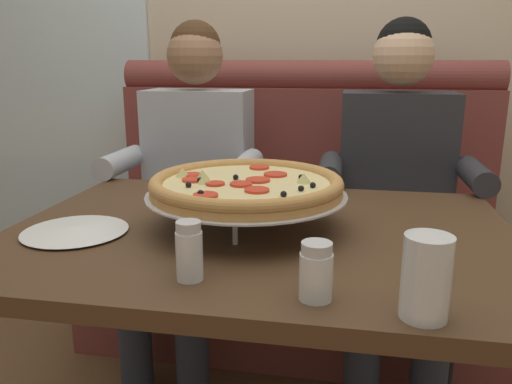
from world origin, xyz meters
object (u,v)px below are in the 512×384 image
shaker_parmesan (316,275)px  drinking_glass (426,282)px  diner_left (192,175)px  shaker_pepper_flakes (189,255)px  plate_near_left (75,229)px  dining_table (260,263)px  patio_chair (111,148)px  diner_right (397,184)px  pizza (246,186)px  booth_bench (296,236)px

shaker_parmesan → drinking_glass: 0.18m
diner_left → shaker_pepper_flakes: 1.00m
shaker_pepper_flakes → drinking_glass: (0.41, -0.07, 0.01)m
plate_near_left → drinking_glass: bearing=-19.8°
dining_table → patio_chair: size_ratio=1.41×
diner_right → patio_chair: size_ratio=1.48×
dining_table → diner_left: (-0.37, 0.64, 0.07)m
diner_left → drinking_glass: (0.70, -1.02, 0.08)m
diner_left → pizza: bearing=-61.6°
shaker_parmesan → drinking_glass: bearing=-11.0°
drinking_glass → diner_left: bearing=124.6°
diner_left → drinking_glass: diner_left is taller
pizza → shaker_pepper_flakes: bearing=-97.2°
drinking_glass → patio_chair: bearing=125.1°
pizza → diner_left: bearing=118.4°
shaker_pepper_flakes → dining_table: bearing=76.0°
diner_left → shaker_pepper_flakes: size_ratio=11.28×
diner_right → dining_table: bearing=-120.4°
diner_right → drinking_glass: bearing=-92.5°
diner_left → plate_near_left: bearing=-93.7°
pizza → shaker_pepper_flakes: (-0.04, -0.32, -0.05)m
booth_bench → shaker_parmesan: booth_bench is taller
pizza → patio_chair: pizza is taller
drinking_glass → plate_near_left: bearing=160.2°
diner_right → patio_chair: diner_right is taller
shaker_parmesan → plate_near_left: bearing=157.8°
diner_left → plate_near_left: size_ratio=5.19×
dining_table → booth_bench: bearing=90.0°
dining_table → diner_right: (0.37, 0.64, 0.07)m
dining_table → pizza: 0.20m
diner_left → booth_bench: bearing=35.4°
booth_bench → dining_table: size_ratio=1.38×
diner_left → shaker_pepper_flakes: bearing=-72.6°
dining_table → shaker_parmesan: size_ratio=11.86×
diner_right → plate_near_left: size_ratio=5.19×
pizza → patio_chair: (-1.42, 2.15, -0.31)m
diner_right → pizza: diner_right is taller
booth_bench → shaker_parmesan: (0.16, -1.25, 0.38)m
dining_table → plate_near_left: plate_near_left is taller
patio_chair → shaker_parmesan: bearing=-57.2°
drinking_glass → pizza: bearing=132.9°
diner_right → diner_left: bearing=180.0°
diner_left → drinking_glass: size_ratio=9.32×
pizza → shaker_parmesan: pizza is taller
dining_table → patio_chair: bearing=124.0°
shaker_parmesan → plate_near_left: size_ratio=0.42×
diner_left → shaker_pepper_flakes: (0.30, -0.95, 0.07)m
pizza → shaker_pepper_flakes: pizza is taller
diner_right → drinking_glass: 1.02m
diner_right → pizza: (-0.41, -0.63, 0.13)m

